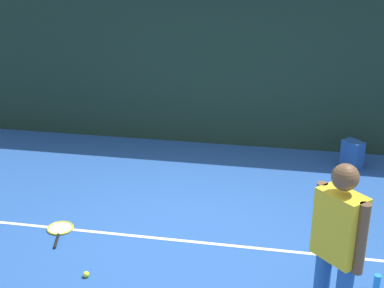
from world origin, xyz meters
name	(u,v)px	position (x,y,z in m)	size (l,w,h in m)	color
ground_plane	(186,234)	(0.00, 0.00, 0.00)	(12.00, 12.00, 0.00)	#234C93
back_fence	(222,61)	(0.00, 3.00, 1.42)	(10.00, 0.10, 2.84)	#192D23
court_line	(183,241)	(0.00, -0.16, 0.00)	(9.00, 0.05, 0.00)	white
tennis_player	(337,246)	(1.58, -1.52, 0.97)	(0.44, 0.44, 1.70)	#2659A5
tennis_racket	(60,229)	(-1.52, -0.20, 0.01)	(0.40, 0.64, 0.03)	black
backpack	(353,155)	(2.11, 2.35, 0.21)	(0.38, 0.38, 0.44)	#1E478C
tennis_ball_by_fence	(86,274)	(-0.86, -1.04, 0.03)	(0.07, 0.07, 0.07)	#CCE033
water_bottle	(377,284)	(2.09, -0.77, 0.11)	(0.07, 0.07, 0.22)	#268CD8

